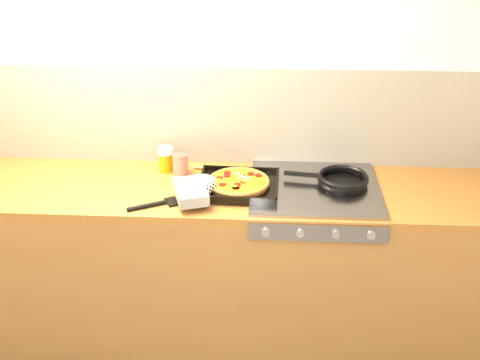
# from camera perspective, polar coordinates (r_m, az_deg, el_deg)

# --- Properties ---
(room_shell) EXTENTS (3.20, 3.20, 3.20)m
(room_shell) POSITION_cam_1_polar(r_m,az_deg,el_deg) (3.01, -1.59, 6.08)
(room_shell) COLOR white
(room_shell) RESTS_ON ground
(counter_run) EXTENTS (3.20, 0.62, 0.90)m
(counter_run) POSITION_cam_1_polar(r_m,az_deg,el_deg) (3.08, -1.85, -8.15)
(counter_run) COLOR brown
(counter_run) RESTS_ON ground
(stovetop) EXTENTS (0.60, 0.56, 0.02)m
(stovetop) POSITION_cam_1_polar(r_m,az_deg,el_deg) (2.84, 7.08, -0.80)
(stovetop) COLOR gray
(stovetop) RESTS_ON counter_run
(pizza_on_tray) EXTENTS (0.50, 0.42, 0.06)m
(pizza_on_tray) POSITION_cam_1_polar(r_m,az_deg,el_deg) (2.78, -1.41, -0.43)
(pizza_on_tray) COLOR black
(pizza_on_tray) RESTS_ON stovetop
(frying_pan) EXTENTS (0.42, 0.27, 0.04)m
(frying_pan) POSITION_cam_1_polar(r_m,az_deg,el_deg) (2.87, 9.62, 0.04)
(frying_pan) COLOR black
(frying_pan) RESTS_ON stovetop
(tomato_can) EXTENTS (0.10, 0.10, 0.11)m
(tomato_can) POSITION_cam_1_polar(r_m,az_deg,el_deg) (2.96, -5.67, 1.46)
(tomato_can) COLOR #9F0C10
(tomato_can) RESTS_ON counter_run
(juice_glass) EXTENTS (0.10, 0.10, 0.13)m
(juice_glass) POSITION_cam_1_polar(r_m,az_deg,el_deg) (3.00, -7.06, 1.99)
(juice_glass) COLOR #C3780B
(juice_glass) RESTS_ON counter_run
(wooden_spoon) EXTENTS (0.30, 0.07, 0.02)m
(wooden_spoon) POSITION_cam_1_polar(r_m,az_deg,el_deg) (2.99, -1.03, 0.98)
(wooden_spoon) COLOR #9F7C43
(wooden_spoon) RESTS_ON counter_run
(black_spatula) EXTENTS (0.27, 0.18, 0.02)m
(black_spatula) POSITION_cam_1_polar(r_m,az_deg,el_deg) (2.71, -7.65, -2.23)
(black_spatula) COLOR black
(black_spatula) RESTS_ON counter_run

